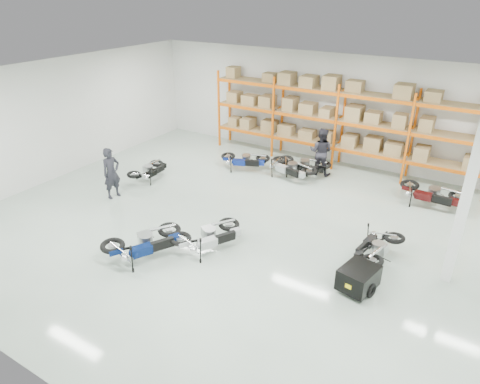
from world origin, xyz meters
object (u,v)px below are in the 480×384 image
Objects in this scene: moto_back_d at (433,190)px; person_left at (112,173)px; moto_blue_centre at (144,238)px; moto_silver_left at (209,232)px; trailer at (358,278)px; moto_back_b at (290,164)px; moto_touring_right at (377,243)px; moto_black_far_left at (149,168)px; moto_back_c at (303,162)px; moto_back_a at (245,157)px; person_back at (321,152)px.

person_left is (-9.86, -5.22, 0.33)m from moto_back_d.
moto_blue_centre is 1.05× the size of moto_silver_left.
moto_blue_centre is at bearing -151.46° from trailer.
person_left is (-4.68, -4.84, 0.36)m from moto_back_b.
moto_silver_left is 4.68m from moto_touring_right.
moto_black_far_left is 0.82× the size of moto_back_d.
moto_silver_left is at bearing 170.01° from moto_back_c.
trailer is at bearing -83.83° from person_left.
moto_blue_centre is at bearing 165.64° from moto_back_a.
moto_black_far_left is 0.86× the size of moto_back_c.
moto_back_a is 5.40m from person_left.
moto_back_d reaches higher than moto_black_far_left.
moto_back_d is at bearing 165.15° from person_back.
moto_silver_left is at bearing 148.45° from moto_black_far_left.
moto_touring_right is at bearing -115.03° from moto_back_b.
moto_touring_right is at bearing -141.61° from moto_back_a.
moto_back_d is (6.24, 7.48, -0.02)m from moto_blue_centre.
person_left reaches higher than moto_back_a.
moto_back_c reaches higher than moto_back_a.
person_left is (-9.14, -0.99, 0.39)m from moto_touring_right.
moto_blue_centre reaches higher than moto_back_b.
moto_blue_centre is 1.04× the size of person_back.
moto_silver_left reaches higher than moto_back_c.
moto_black_far_left is (-4.86, 2.84, -0.09)m from moto_silver_left.
moto_back_a is at bearing 152.68° from trailer.
moto_back_d is 11.16m from person_left.
moto_touring_right is 6.03m from moto_back_c.
moto_back_b and moto_back_c have the same top height.
moto_back_b is 6.74m from person_left.
moto_touring_right is at bearing 173.42° from moto_black_far_left.
moto_silver_left is at bearing -145.87° from moto_touring_right.
person_left is (-4.99, -5.37, 0.36)m from moto_back_c.
moto_back_c reaches higher than moto_black_far_left.
moto_back_c is 0.95× the size of moto_back_d.
trailer is 5.88m from moto_back_d.
moto_back_c is at bearing 136.74° from trailer.
moto_touring_right is 6.04m from person_back.
person_left is at bearing -4.35° from moto_blue_centre.
moto_back_c is (-4.15, 5.98, 0.17)m from trailer.
moto_silver_left is at bearing 77.63° from person_back.
moto_black_far_left is 3.88m from moto_back_a.
person_back reaches higher than moto_back_b.
moto_back_d is (9.82, 3.39, 0.11)m from moto_black_far_left.
moto_back_b is at bearing -34.00° from person_left.
moto_silver_left is at bearing 179.37° from moto_back_a.
person_back is (0.63, 6.81, 0.38)m from moto_silver_left.
moto_back_a reaches higher than trailer.
moto_touring_right is 0.98× the size of moto_back_a.
person_back is (1.92, 8.06, 0.35)m from moto_blue_centre.
person_left reaches higher than moto_back_d.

